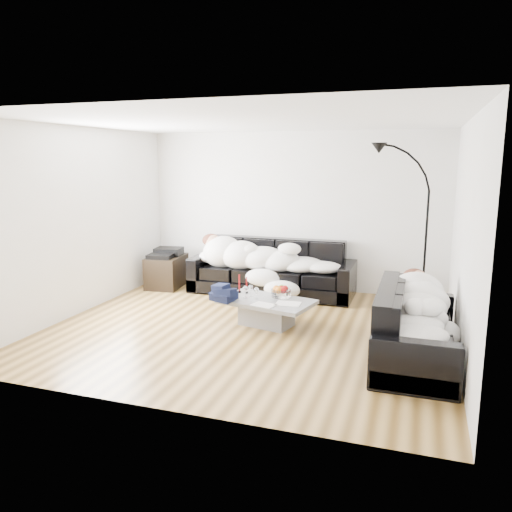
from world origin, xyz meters
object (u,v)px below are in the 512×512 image
(sleeper_right, at_px, (418,304))
(stereo, at_px, (166,252))
(sleeper_back, at_px, (271,255))
(wine_glass_c, at_px, (257,293))
(wine_glass_a, at_px, (251,291))
(av_cabinet, at_px, (167,271))
(wine_glass_b, at_px, (245,292))
(coffee_table, at_px, (267,312))
(floor_lamp, at_px, (426,237))
(candle_right, at_px, (247,285))
(shoes, at_px, (399,332))
(sofa_right, at_px, (417,324))
(candle_left, at_px, (239,284))
(fruit_bowl, at_px, (281,291))
(sofa_back, at_px, (272,268))

(sleeper_right, relative_size, stereo, 3.79)
(sleeper_back, relative_size, wine_glass_c, 14.49)
(wine_glass_a, bearing_deg, av_cabinet, 146.19)
(wine_glass_b, distance_m, wine_glass_c, 0.15)
(stereo, bearing_deg, sleeper_right, -33.82)
(coffee_table, distance_m, floor_lamp, 2.63)
(coffee_table, height_order, av_cabinet, av_cabinet)
(candle_right, bearing_deg, stereo, 147.58)
(coffee_table, distance_m, shoes, 1.69)
(sofa_right, relative_size, floor_lamp, 0.92)
(coffee_table, distance_m, candle_left, 0.59)
(candle_right, xyz_separation_m, shoes, (2.03, -0.10, -0.41))
(candle_left, distance_m, stereo, 2.14)
(fruit_bowl, relative_size, candle_right, 1.17)
(sleeper_back, height_order, candle_left, sleeper_back)
(sleeper_right, bearing_deg, sleeper_back, 47.97)
(av_cabinet, bearing_deg, shoes, -24.47)
(wine_glass_a, height_order, stereo, stereo)
(sofa_back, xyz_separation_m, sofa_right, (2.27, -2.10, -0.04))
(candle_right, bearing_deg, floor_lamp, 29.98)
(sleeper_back, bearing_deg, wine_glass_c, -80.18)
(shoes, height_order, floor_lamp, floor_lamp)
(sleeper_right, bearing_deg, wine_glass_a, 73.25)
(wine_glass_a, distance_m, candle_right, 0.17)
(candle_right, bearing_deg, wine_glass_a, -52.26)
(sleeper_right, bearing_deg, candle_right, 70.85)
(wine_glass_a, xyz_separation_m, candle_right, (-0.10, 0.13, 0.03))
(sleeper_back, distance_m, coffee_table, 1.61)
(coffee_table, distance_m, stereo, 2.67)
(shoes, xyz_separation_m, floor_lamp, (0.26, 1.42, 1.01))
(coffee_table, xyz_separation_m, floor_lamp, (1.94, 1.54, 0.88))
(coffee_table, bearing_deg, shoes, 4.22)
(wine_glass_c, height_order, candle_right, candle_right)
(sofa_right, distance_m, coffee_table, 1.97)
(av_cabinet, relative_size, stereo, 1.75)
(sofa_right, distance_m, wine_glass_a, 2.22)
(sleeper_right, relative_size, shoes, 4.17)
(wine_glass_a, bearing_deg, sofa_right, -16.75)
(sofa_right, distance_m, wine_glass_b, 2.24)
(sleeper_right, bearing_deg, shoes, 16.32)
(wine_glass_a, height_order, floor_lamp, floor_lamp)
(fruit_bowl, distance_m, candle_left, 0.60)
(sofa_right, distance_m, shoes, 0.79)
(sleeper_right, bearing_deg, av_cabinet, 64.42)
(wine_glass_b, distance_m, shoes, 2.01)
(wine_glass_a, distance_m, floor_lamp, 2.70)
(sleeper_back, distance_m, sleeper_right, 3.06)
(sofa_back, distance_m, floor_lamp, 2.41)
(wine_glass_b, xyz_separation_m, stereo, (-1.94, 1.42, 0.17))
(stereo, bearing_deg, coffee_table, -40.55)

